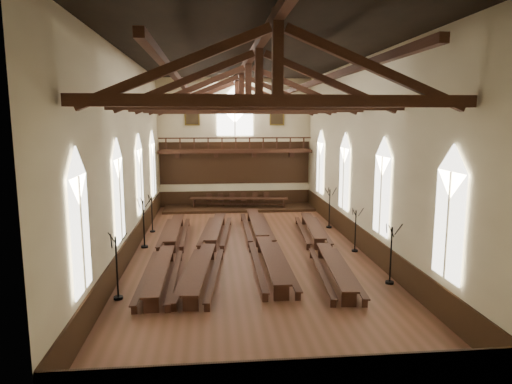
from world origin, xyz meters
TOP-DOWN VIEW (x-y plane):
  - ground at (0.00, 0.00)m, footprint 26.00×26.00m
  - room_walls at (0.00, 0.00)m, footprint 26.00×26.00m
  - wainscot_band at (0.00, 0.00)m, footprint 12.00×26.00m
  - side_windows at (-0.00, -0.00)m, footprint 11.85×19.80m
  - end_window at (0.00, 12.90)m, footprint 2.80×0.12m
  - minstrels_gallery at (0.00, 12.66)m, footprint 11.80×1.24m
  - portraits at (0.00, 12.90)m, footprint 7.75×0.09m
  - roof_trusses at (0.00, -0.00)m, footprint 11.70×25.70m
  - refectory_row_a at (-4.09, -0.53)m, footprint 1.47×14.08m
  - refectory_row_b at (-2.01, -0.48)m, footprint 2.14×14.29m
  - refectory_row_c at (0.78, 0.34)m, footprint 1.61×14.54m
  - refectory_row_d at (3.73, -0.75)m, footprint 2.01×14.09m
  - dais at (0.17, 11.40)m, footprint 11.40×2.85m
  - high_table at (0.17, 11.40)m, footprint 7.52×1.79m
  - high_chairs at (0.17, 12.13)m, footprint 4.96×0.47m
  - candelabrum_left_near at (-5.55, -5.80)m, footprint 0.76×0.80m
  - candelabrum_left_mid at (-5.55, 1.36)m, footprint 0.79×0.84m
  - candelabrum_left_far at (-5.55, 4.82)m, footprint 0.64×0.72m
  - candelabrum_right_near at (5.55, -5.22)m, footprint 0.69×0.80m
  - candelabrum_right_mid at (5.55, -0.47)m, footprint 0.65×0.71m
  - candelabrum_right_far at (5.55, 4.82)m, footprint 0.80×0.74m

SIDE VIEW (x-z plane):
  - ground at x=0.00m, z-range 0.00..0.00m
  - dais at x=0.17m, z-range 0.00..0.19m
  - refectory_row_d at x=3.73m, z-range 0.16..0.87m
  - refectory_row_a at x=-4.09m, z-range 0.16..0.88m
  - refectory_row_b at x=-2.01m, z-range 0.17..0.89m
  - refectory_row_c at x=0.78m, z-range 0.18..0.94m
  - wainscot_band at x=0.00m, z-range 0.00..1.20m
  - candelabrum_right_mid at x=5.55m, z-range -0.46..1.87m
  - high_chairs at x=0.17m, z-range 0.23..1.19m
  - candelabrum_left_far at x=-5.55m, z-range -0.46..1.89m
  - high_table at x=0.17m, z-range 0.43..1.13m
  - candelabrum_right_near at x=5.55m, z-range -0.51..2.08m
  - candelabrum_right_far at x=5.55m, z-range -0.51..2.11m
  - candelabrum_left_near at x=-5.55m, z-range -0.52..2.12m
  - candelabrum_left_mid at x=-5.55m, z-range -0.54..2.21m
  - side_windows at x=0.00m, z-range 1.49..5.99m
  - minstrels_gallery at x=0.00m, z-range 2.06..5.76m
  - room_walls at x=0.00m, z-range -6.54..19.46m
  - portraits at x=0.00m, z-range 6.38..7.82m
  - end_window at x=0.00m, z-range 5.32..9.12m
  - roof_trusses at x=0.00m, z-range 6.82..9.62m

